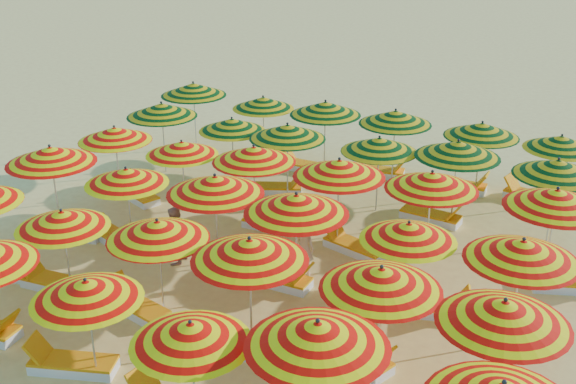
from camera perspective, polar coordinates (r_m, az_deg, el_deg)
The scene contains 55 objects.
ground at distance 18.75m, azimuth -0.64°, elevation -5.05°, with size 120.00×120.00×0.00m, color #F5D46D.
umbrella_2 at distance 13.92m, azimuth -15.65°, elevation -7.51°, with size 2.72×2.72×2.22m.
umbrella_3 at distance 12.37m, azimuth -7.70°, elevation -11.02°, with size 2.71×2.71×2.22m.
umbrella_4 at distance 11.73m, azimuth 2.34°, elevation -11.21°, with size 2.43×2.43×2.54m.
umbrella_7 at distance 16.87m, azimuth -17.42°, elevation -2.10°, with size 2.56×2.56×2.24m.
umbrella_8 at distance 15.62m, azimuth -10.27°, elevation -2.99°, with size 2.94×2.94×2.36m.
umbrella_9 at distance 14.29m, azimuth -3.06°, elevation -4.59°, with size 2.82×2.82×2.52m.
umbrella_10 at distance 13.49m, azimuth 7.37°, elevation -6.83°, with size 2.62×2.62×2.45m.
umbrella_11 at distance 12.92m, azimuth 16.70°, elevation -9.12°, with size 2.70×2.70×2.46m.
umbrella_12 at distance 20.20m, azimuth -18.25°, elevation 2.79°, with size 2.49×2.49×2.54m.
umbrella_13 at distance 18.83m, azimuth -12.66°, elevation 1.21°, with size 2.48×2.48×2.28m.
umbrella_14 at distance 17.38m, azimuth -5.78°, elevation 0.55°, with size 2.73×2.73×2.52m.
umbrella_15 at distance 16.19m, azimuth 0.66°, elevation -0.98°, with size 2.91×2.91×2.55m.
umbrella_16 at distance 15.74m, azimuth 9.51°, elevation -3.12°, with size 2.61×2.61×2.25m.
umbrella_17 at distance 15.07m, azimuth 18.04°, elevation -4.42°, with size 2.35×2.35×2.46m.
umbrella_18 at distance 22.04m, azimuth -13.53°, elevation 4.47°, with size 2.90×2.90×2.32m.
umbrella_19 at distance 20.77m, azimuth -8.39°, elevation 3.43°, with size 2.51×2.51×2.21m.
umbrella_20 at distance 19.54m, azimuth -2.72°, elevation 2.99°, with size 2.32×2.32×2.43m.
umbrella_21 at distance 18.36m, azimuth 4.07°, elevation 1.87°, with size 2.73×2.73×2.52m.
umbrella_22 at distance 18.03m, azimuth 11.29°, elevation 0.85°, with size 2.43×2.43×2.45m.
umbrella_23 at distance 17.60m, azimuth 20.45°, elevation -0.51°, with size 2.93×2.93×2.53m.
umbrella_24 at distance 23.83m, azimuth -9.95°, elevation 6.41°, with size 2.98×2.98×2.43m.
umbrella_25 at distance 22.65m, azimuth -4.45°, elevation 5.31°, with size 2.70×2.70×2.22m.
umbrella_26 at distance 21.36m, azimuth -0.04°, elevation 4.78°, with size 2.92×2.92×2.42m.
umbrella_27 at distance 20.68m, azimuth 7.22°, elevation 3.72°, with size 2.90×2.90×2.33m.
umbrella_28 at distance 20.27m, azimuth 13.27°, elevation 3.31°, with size 2.73×2.73×2.49m.
umbrella_29 at distance 19.86m, azimuth 20.53°, elevation 1.80°, with size 2.69×2.69×2.42m.
umbrella_30 at distance 26.03m, azimuth -7.48°, elevation 8.05°, with size 3.03×3.03×2.47m.
umbrella_31 at distance 24.86m, azimuth -1.97°, elevation 7.05°, with size 2.46×2.46×2.25m.
umbrella_32 at distance 23.55m, azimuth 2.97°, elevation 6.61°, with size 2.91×2.91×2.47m.
umbrella_33 at distance 22.93m, azimuth 8.48°, elevation 5.85°, with size 2.76×2.76×2.44m.
umbrella_34 at distance 22.39m, azimuth 15.06°, elevation 4.76°, with size 2.72×2.72×2.39m.
umbrella_35 at distance 22.32m, azimuth 20.76°, elevation 3.66°, with size 2.40×2.40×2.26m.
lounger_2 at distance 15.22m, azimuth -16.74°, elevation -12.86°, with size 1.83×1.06×0.69m.
lounger_5 at distance 19.09m, azimuth -21.57°, elevation -5.77°, with size 1.81×0.90×0.69m.
lounger_6 at distance 18.12m, azimuth -17.95°, elevation -6.81°, with size 1.76×0.66×0.69m.
lounger_7 at distance 16.70m, azimuth -11.95°, elevation -8.83°, with size 1.82×1.02×0.69m.
lounger_8 at distance 15.05m, azimuth -1.05°, elevation -12.20°, with size 1.82×1.24×0.69m.
lounger_9 at distance 14.89m, azimuth 5.35°, elevation -12.75°, with size 1.82×1.23×0.69m.
lounger_10 at distance 20.50m, azimuth -16.58°, elevation -3.03°, with size 1.81×0.91×0.69m.
lounger_11 at distance 19.84m, azimuth -13.43°, elevation -3.58°, with size 1.82×1.18×0.69m.
lounger_12 at distance 17.39m, azimuth -0.78°, elevation -6.89°, with size 1.75×0.65×0.69m.
lounger_13 at distance 16.61m, azimuth 11.22°, elevation -8.97°, with size 1.82×0.99×0.69m.
lounger_14 at distance 22.50m, azimuth -11.87°, elevation -0.15°, with size 1.82×1.25×0.69m.
lounger_15 at distance 20.10m, azimuth -1.03°, elevation -2.53°, with size 1.76×0.66×0.69m.
lounger_16 at distance 18.96m, azimuth 5.19°, elevation -4.30°, with size 1.83×1.07×0.69m.
lounger_17 at distance 18.45m, azimuth 21.39°, elevation -6.77°, with size 1.83×1.09×0.69m.
lounger_18 at distance 22.44m, azimuth -0.99°, elevation 0.30°, with size 1.82×1.20×0.69m.
lounger_19 at distance 20.96m, azimuth 11.33°, elevation -1.89°, with size 1.79×0.80×0.69m.
lounger_20 at distance 24.23m, azimuth 1.37°, elevation 2.07°, with size 1.75×0.65×0.69m.
lounger_21 at distance 23.94m, azimuth 7.23°, elevation 1.62°, with size 1.80×0.82×0.69m.
lounger_22 at distance 23.26m, azimuth 13.43°, elevation 0.48°, with size 1.74×0.59×0.69m.
lounger_23 at distance 23.05m, azimuth 18.68°, elevation -0.34°, with size 1.82×1.02×0.69m.
beachgoer_b at distance 18.29m, azimuth -8.96°, elevation -3.44°, with size 0.74×0.58×1.52m, color tan.
beachgoer_a at distance 17.59m, azimuth 1.28°, elevation -4.49°, with size 0.51×0.34×1.40m, color #DDAA7C.
Camera 1 is at (7.07, -14.95, 8.85)m, focal length 45.00 mm.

